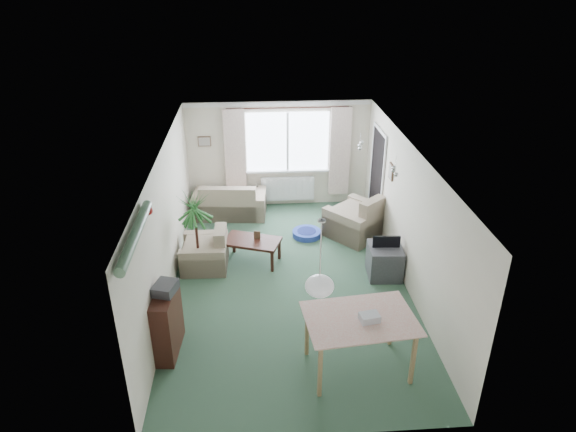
{
  "coord_description": "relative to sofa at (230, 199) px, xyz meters",
  "views": [
    {
      "loc": [
        -0.56,
        -7.49,
        5.06
      ],
      "look_at": [
        0.0,
        0.3,
        1.15
      ],
      "focal_mm": 32.0,
      "sensor_mm": 36.0,
      "label": 1
    }
  ],
  "objects": [
    {
      "name": "armchair_left",
      "position": [
        -0.4,
        -2.1,
        -0.01
      ],
      "size": [
        0.84,
        0.88,
        0.77
      ],
      "primitive_type": "cube",
      "rotation": [
        0.0,
        0.0,
        -1.6
      ],
      "color": "beige",
      "rests_on": "ground"
    },
    {
      "name": "pet_bed",
      "position": [
        1.58,
        -1.09,
        -0.33
      ],
      "size": [
        0.77,
        0.77,
        0.12
      ],
      "primitive_type": "cylinder",
      "rotation": [
        0.0,
        0.0,
        -0.42
      ],
      "color": "#233CA0",
      "rests_on": "ground"
    },
    {
      "name": "pendant_lamp",
      "position": [
        1.3,
        -5.05,
        1.09
      ],
      "size": [
        0.36,
        0.36,
        0.36
      ],
      "primitive_type": "sphere",
      "color": "white"
    },
    {
      "name": "dining_table",
      "position": [
        1.87,
        -4.91,
        0.03
      ],
      "size": [
        1.43,
        1.03,
        0.84
      ],
      "primitive_type": "cube",
      "rotation": [
        0.0,
        0.0,
        0.1
      ],
      "color": "tan",
      "rests_on": "ground"
    },
    {
      "name": "wall_picture_right",
      "position": [
        3.08,
        -1.55,
        1.16
      ],
      "size": [
        0.03,
        0.24,
        0.3
      ],
      "primitive_type": "cube",
      "color": "brown"
    },
    {
      "name": "bauble_cluster_b",
      "position": [
        2.7,
        -3.05,
        1.83
      ],
      "size": [
        0.2,
        0.2,
        0.2
      ],
      "primitive_type": "sphere",
      "color": "silver"
    },
    {
      "name": "hifi_box",
      "position": [
        -0.72,
        -4.32,
        0.66
      ],
      "size": [
        0.37,
        0.41,
        0.14
      ],
      "primitive_type": "cube",
      "rotation": [
        0.0,
        0.0,
        -0.29
      ],
      "color": "#36353A",
      "rests_on": "bookshelf"
    },
    {
      "name": "coffee_table",
      "position": [
        0.47,
        -2.0,
        -0.16
      ],
      "size": [
        1.14,
        0.87,
        0.45
      ],
      "primitive_type": "cube",
      "rotation": [
        0.0,
        0.0,
        -0.34
      ],
      "color": "black",
      "rests_on": "ground"
    },
    {
      "name": "photo_frame",
      "position": [
        0.57,
        -1.96,
        0.14
      ],
      "size": [
        0.12,
        0.03,
        0.16
      ],
      "primitive_type": "cube",
      "rotation": [
        0.0,
        0.0,
        -0.09
      ],
      "color": "#4C3927",
      "rests_on": "coffee_table"
    },
    {
      "name": "curtain_left",
      "position": [
        0.15,
        0.38,
        0.88
      ],
      "size": [
        0.45,
        0.08,
        2.0
      ],
      "primitive_type": "cube",
      "color": "beige"
    },
    {
      "name": "sofa",
      "position": [
        0.0,
        0.0,
        0.0
      ],
      "size": [
        1.62,
        0.95,
        0.78
      ],
      "primitive_type": "cube",
      "rotation": [
        0.0,
        0.0,
        3.06
      ],
      "color": "beige",
      "rests_on": "ground"
    },
    {
      "name": "wall_picture_back",
      "position": [
        -0.5,
        0.48,
        1.16
      ],
      "size": [
        0.28,
        0.03,
        0.22
      ],
      "primitive_type": "cube",
      "color": "brown"
    },
    {
      "name": "curtain_rod",
      "position": [
        1.3,
        0.4,
        1.88
      ],
      "size": [
        2.6,
        0.03,
        0.03
      ],
      "primitive_type": "cube",
      "color": "black"
    },
    {
      "name": "ground",
      "position": [
        1.1,
        -2.75,
        -0.39
      ],
      "size": [
        6.5,
        6.5,
        0.0
      ],
      "primitive_type": "plane",
      "color": "#2F4E3A"
    },
    {
      "name": "doorway",
      "position": [
        3.08,
        -0.55,
        0.61
      ],
      "size": [
        0.03,
        0.95,
        2.0
      ],
      "primitive_type": "cube",
      "color": "black"
    },
    {
      "name": "curtain_right",
      "position": [
        2.45,
        0.38,
        0.88
      ],
      "size": [
        0.45,
        0.08,
        2.0
      ],
      "primitive_type": "cube",
      "color": "beige"
    },
    {
      "name": "radiator",
      "position": [
        1.3,
        0.44,
        0.01
      ],
      "size": [
        1.2,
        0.1,
        0.55
      ],
      "primitive_type": "cube",
      "color": "white"
    },
    {
      "name": "tv_cube",
      "position": [
        2.8,
        -2.63,
        -0.1
      ],
      "size": [
        0.61,
        0.66,
        0.57
      ],
      "primitive_type": "cube",
      "rotation": [
        0.0,
        0.0,
        -0.06
      ],
      "color": "#37373C",
      "rests_on": "ground"
    },
    {
      "name": "gift_box",
      "position": [
        1.98,
        -4.98,
        0.51
      ],
      "size": [
        0.28,
        0.22,
        0.12
      ],
      "primitive_type": "cube",
      "rotation": [
        0.0,
        0.0,
        0.18
      ],
      "color": "silver",
      "rests_on": "dining_table"
    },
    {
      "name": "bauble_cluster_a",
      "position": [
        2.4,
        -1.85,
        1.83
      ],
      "size": [
        0.2,
        0.2,
        0.2
      ],
      "primitive_type": "sphere",
      "color": "silver"
    },
    {
      "name": "bookshelf",
      "position": [
        -0.74,
        -4.35,
        0.1
      ],
      "size": [
        0.33,
        0.82,
        0.98
      ],
      "primitive_type": "cube",
      "rotation": [
        0.0,
        0.0,
        -0.08
      ],
      "color": "black",
      "rests_on": "ground"
    },
    {
      "name": "armchair_corner",
      "position": [
        2.58,
        -1.11,
        0.07
      ],
      "size": [
        1.4,
        1.4,
        0.91
      ],
      "primitive_type": "cube",
      "rotation": [
        0.0,
        0.0,
        3.86
      ],
      "color": "#C3B393",
      "rests_on": "ground"
    },
    {
      "name": "tinsel_garland",
      "position": [
        -0.82,
        -5.05,
        1.89
      ],
      "size": [
        1.6,
        1.6,
        0.12
      ],
      "primitive_type": "cylinder",
      "color": "#196626"
    },
    {
      "name": "houseplant",
      "position": [
        -0.48,
        -2.33,
        0.41
      ],
      "size": [
        0.91,
        0.91,
        1.61
      ],
      "primitive_type": "cylinder",
      "rotation": [
        0.0,
        0.0,
        -0.41
      ],
      "color": "#1C5425",
      "rests_on": "ground"
    },
    {
      "name": "window",
      "position": [
        1.3,
        0.48,
        1.11
      ],
      "size": [
        1.8,
        0.03,
        1.3
      ],
      "primitive_type": "cube",
      "color": "white"
    }
  ]
}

